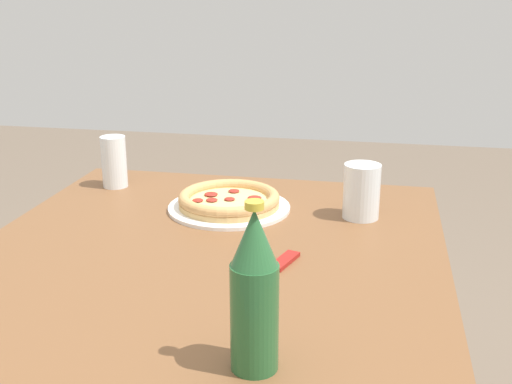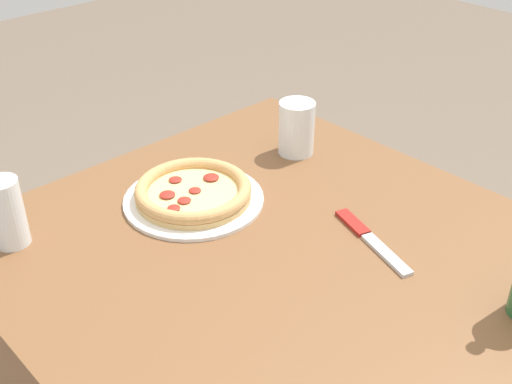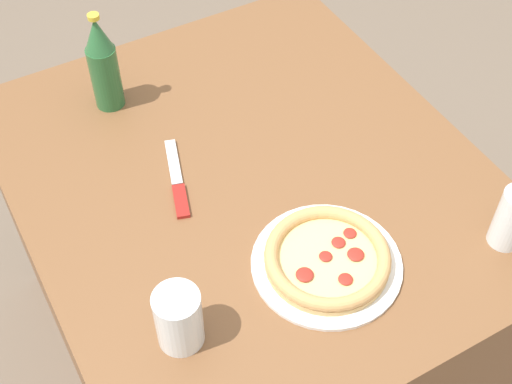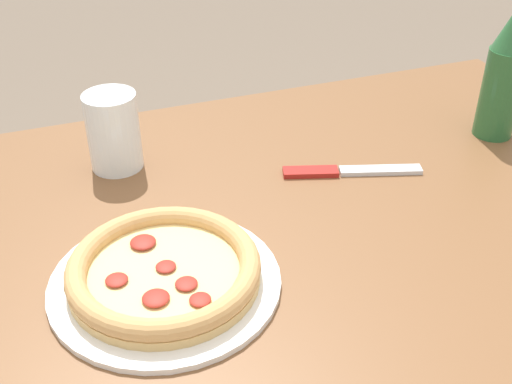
{
  "view_description": "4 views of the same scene",
  "coord_description": "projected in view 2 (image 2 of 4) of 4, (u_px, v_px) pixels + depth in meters",
  "views": [
    {
      "loc": [
        1.06,
        0.31,
        1.2
      ],
      "look_at": [
        -0.13,
        0.08,
        0.81
      ],
      "focal_mm": 45.0,
      "sensor_mm": 36.0,
      "label": 1
    },
    {
      "loc": [
        0.59,
        -0.64,
        1.4
      ],
      "look_at": [
        -0.11,
        0.01,
        0.8
      ],
      "focal_mm": 45.0,
      "sensor_mm": 36.0,
      "label": 2
    },
    {
      "loc": [
        -0.85,
        0.46,
        1.78
      ],
      "look_at": [
        -0.1,
        0.04,
        0.79
      ],
      "focal_mm": 50.0,
      "sensor_mm": 36.0,
      "label": 3
    },
    {
      "loc": [
        -0.36,
        -0.59,
        1.23
      ],
      "look_at": [
        -0.12,
        0.07,
        0.77
      ],
      "focal_mm": 45.0,
      "sensor_mm": 36.0,
      "label": 4
    }
  ],
  "objects": [
    {
      "name": "knife",
      "position": [
        370.0,
        238.0,
        1.15
      ],
      "size": [
        0.2,
        0.09,
        0.01
      ],
      "color": "maroon",
      "rests_on": "table"
    },
    {
      "name": "glass_orange_juice",
      "position": [
        296.0,
        130.0,
        1.4
      ],
      "size": [
        0.08,
        0.08,
        0.12
      ],
      "color": "white",
      "rests_on": "table"
    },
    {
      "name": "pizza_margherita",
      "position": [
        193.0,
        193.0,
        1.25
      ],
      "size": [
        0.27,
        0.27,
        0.04
      ],
      "color": "white",
      "rests_on": "table"
    },
    {
      "name": "glass_water",
      "position": [
        7.0,
        215.0,
        1.11
      ],
      "size": [
        0.06,
        0.06,
        0.13
      ],
      "color": "white",
      "rests_on": "table"
    }
  ]
}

